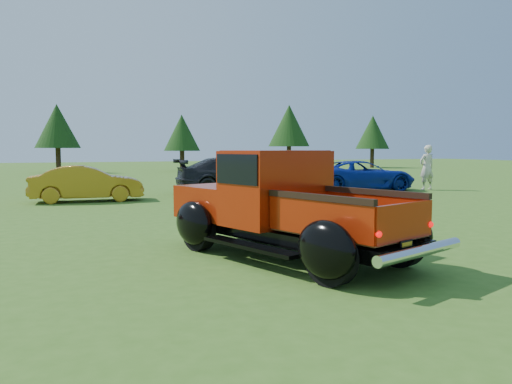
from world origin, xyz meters
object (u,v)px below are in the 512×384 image
Objects in this scene: pickup_truck at (276,205)px; show_car_blue at (361,176)px; show_car_grey at (237,175)px; spectator at (427,168)px; tree_mid_right at (182,133)px; show_car_yellow at (87,184)px; tree_mid_left at (57,126)px; tree_east at (289,126)px; tree_far_east at (373,132)px.

pickup_truck reaches higher than show_car_blue.
spectator reaches higher than show_car_grey.
pickup_truck is (-5.80, -30.84, -2.15)m from tree_mid_right.
show_car_yellow is 1.90× the size of spectator.
tree_mid_left reaches higher than show_car_grey.
tree_east is at bearing -11.69° from show_car_blue.
tree_far_east is (9.00, 1.00, -0.41)m from tree_east.
pickup_truck is at bearing -84.26° from tree_mid_left.
show_car_yellow is at bearing -140.90° from tree_far_east.
show_car_blue is (5.17, -0.87, -0.08)m from show_car_grey.
show_car_grey is 5.24m from show_car_blue.
tree_east is 1.11× the size of show_car_grey.
tree_mid_right is at bearing 13.14° from show_car_blue.
tree_east is 26.82m from show_car_yellow.
tree_east reaches higher than show_car_yellow.
show_car_yellow is at bearing -1.70° from spectator.
pickup_truck is at bearing -163.27° from show_car_yellow.
tree_mid_left is 2.61× the size of spectator.
tree_mid_left is 21.92m from show_car_grey.
tree_mid_left reaches higher than pickup_truck.
pickup_truck is 14.75m from spectator.
show_car_blue is at bearing -125.96° from tree_far_east.
show_car_yellow is 10.91m from show_car_blue.
tree_east is 22.63m from show_car_grey.
spectator is at bearing -57.04° from tree_mid_left.
tree_east is at bearing -173.66° from tree_far_east.
tree_east reaches higher than pickup_truck.
pickup_truck is at bearing -127.21° from tree_far_east.
tree_east is at bearing 44.86° from pickup_truck.
show_car_grey is at bearing -76.52° from show_car_yellow.
tree_east is 21.32m from spectator.
spectator is at bearing -98.63° from show_car_blue.
show_car_blue is (-15.33, -21.13, -2.61)m from tree_far_east.
spectator is (5.50, -21.36, -2.01)m from tree_mid_right.
tree_east reaches higher than show_car_blue.
tree_far_east is at bearing 33.64° from pickup_truck.
show_car_yellow is at bearing 104.60° from show_car_grey.
spectator is at bearing -119.76° from tree_far_east.
tree_east is 1.19× the size of show_car_blue.
show_car_blue is at bearing -61.65° from tree_mid_left.
tree_mid_right is (9.00, -1.00, -0.41)m from tree_mid_left.
tree_far_east reaches higher than pickup_truck.
tree_east reaches higher than tree_far_east.
tree_far_east is at bearing -30.20° from show_car_blue.
spectator is at bearing -99.53° from tree_east.
tree_far_east reaches higher than show_car_blue.
show_car_yellow is 0.75× the size of show_car_grey.
show_car_blue is 2.94m from spectator.
tree_east is at bearing -98.97° from spectator.
tree_far_east reaches higher than spectator.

